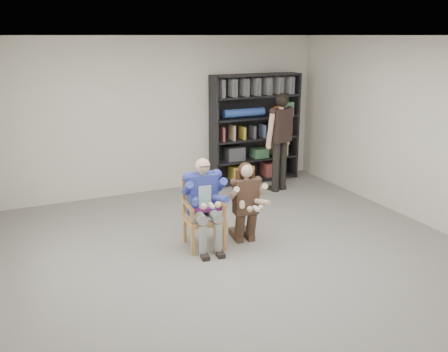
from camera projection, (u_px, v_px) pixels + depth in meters
name	position (u px, v px, depth m)	size (l,w,h in m)	color
room_shell	(261.00, 159.00, 5.59)	(6.00, 7.00, 2.80)	beige
floor	(258.00, 266.00, 5.99)	(6.00, 7.00, 0.01)	slate
armchair	(204.00, 214.00, 6.41)	(0.56, 0.54, 0.97)	#AE7737
seated_man	(204.00, 203.00, 6.37)	(0.54, 0.75, 1.26)	navy
kneeling_woman	(246.00, 204.00, 6.51)	(0.48, 0.77, 1.15)	#39271E
bookshelf	(255.00, 129.00, 9.23)	(1.80, 0.38, 2.10)	black
standing_man	(280.00, 143.00, 8.66)	(0.56, 0.31, 1.80)	black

